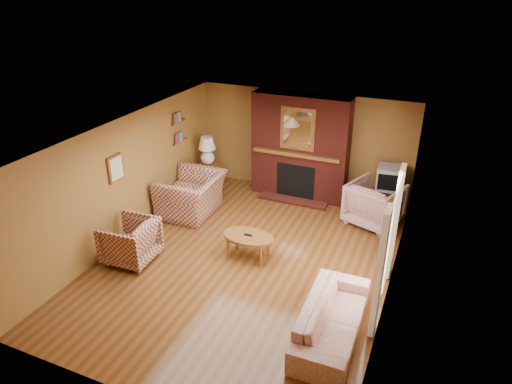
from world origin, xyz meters
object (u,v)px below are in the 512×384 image
at_px(floral_sofa, 332,319).
at_px(crt_tv, 390,178).
at_px(plaid_armchair, 130,241).
at_px(coffee_table, 248,238).
at_px(side_table, 209,177).
at_px(plaid_loveseat, 191,195).
at_px(table_lamp, 207,149).
at_px(tv_stand, 386,201).
at_px(fireplace, 300,148).
at_px(floral_armchair, 375,204).

distance_m(floral_sofa, crt_tv, 4.07).
bearing_deg(plaid_armchair, coffee_table, 112.28).
bearing_deg(floral_sofa, side_table, 46.15).
distance_m(plaid_loveseat, table_lamp, 1.38).
xyz_separation_m(coffee_table, crt_tv, (2.07, 2.67, 0.47)).
bearing_deg(crt_tv, coffee_table, -127.74).
relative_size(side_table, tv_stand, 1.03).
height_order(tv_stand, crt_tv, crt_tv).
height_order(floral_sofa, coffee_table, floral_sofa).
bearing_deg(fireplace, floral_armchair, -19.73).
bearing_deg(table_lamp, coffee_table, -48.22).
distance_m(floral_armchair, coffee_table, 2.89).
xyz_separation_m(plaid_loveseat, plaid_armchair, (-0.10, -2.01, -0.04)).
xyz_separation_m(fireplace, coffee_table, (-0.02, -2.86, -0.77)).
xyz_separation_m(fireplace, floral_sofa, (1.90, -4.22, -0.89)).
relative_size(plaid_loveseat, plaid_armchair, 1.54).
distance_m(plaid_loveseat, plaid_armchair, 2.01).
bearing_deg(floral_sofa, floral_armchair, -0.70).
relative_size(plaid_armchair, crt_tv, 1.50).
bearing_deg(plaid_loveseat, side_table, -171.02).
bearing_deg(tv_stand, side_table, -172.03).
xyz_separation_m(floral_sofa, crt_tv, (0.15, 4.03, 0.59)).
bearing_deg(floral_armchair, side_table, 17.45).
xyz_separation_m(plaid_armchair, floral_sofa, (3.85, -0.45, -0.11)).
distance_m(fireplace, floral_sofa, 4.71).
distance_m(plaid_loveseat, side_table, 1.25).
height_order(floral_sofa, tv_stand, tv_stand).
xyz_separation_m(coffee_table, tv_stand, (2.07, 2.68, -0.10)).
relative_size(floral_sofa, table_lamp, 2.93).
bearing_deg(coffee_table, plaid_loveseat, 148.85).
relative_size(plaid_loveseat, side_table, 2.07).
relative_size(floral_armchair, table_lamp, 1.49).
relative_size(side_table, table_lamp, 0.96).
distance_m(plaid_loveseat, floral_armchair, 3.87).
distance_m(fireplace, side_table, 2.33).
bearing_deg(side_table, coffee_table, -48.22).
height_order(coffee_table, table_lamp, table_lamp).
relative_size(plaid_armchair, tv_stand, 1.38).
xyz_separation_m(plaid_armchair, tv_stand, (4.00, 3.58, -0.08)).
bearing_deg(table_lamp, crt_tv, 4.74).
relative_size(fireplace, plaid_loveseat, 1.78).
distance_m(fireplace, coffee_table, 2.97).
distance_m(plaid_armchair, tv_stand, 5.37).
xyz_separation_m(plaid_armchair, table_lamp, (-0.15, 3.23, 0.63)).
relative_size(table_lamp, crt_tv, 1.16).
relative_size(fireplace, coffee_table, 2.48).
xyz_separation_m(floral_armchair, table_lamp, (-3.97, 0.14, 0.57)).
xyz_separation_m(plaid_loveseat, coffee_table, (1.83, -1.11, -0.03)).
distance_m(fireplace, plaid_loveseat, 2.66).
xyz_separation_m(floral_sofa, coffee_table, (-1.92, 1.36, 0.12)).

